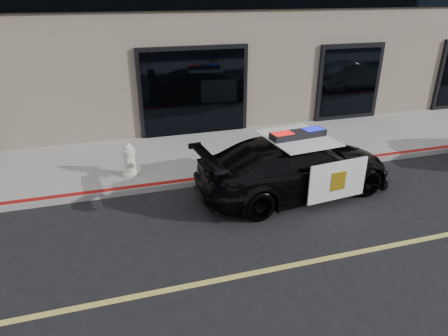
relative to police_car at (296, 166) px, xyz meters
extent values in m
plane|color=black|center=(-0.38, -2.52, -0.69)|extent=(120.00, 120.00, 0.00)
cube|color=gray|center=(-0.38, 2.73, -0.61)|extent=(60.00, 3.50, 0.15)
imported|color=black|center=(0.00, 0.00, -0.01)|extent=(2.86, 5.07, 1.36)
cube|color=white|center=(0.55, -0.92, -0.03)|extent=(1.44, 0.18, 0.91)
cube|color=white|center=(0.35, 1.01, -0.03)|extent=(1.44, 0.18, 0.91)
cube|color=white|center=(0.00, 0.00, 0.68)|extent=(1.52, 1.76, 0.02)
cube|color=gold|center=(0.55, -0.95, -0.03)|extent=(0.36, 0.05, 0.43)
cube|color=black|center=(0.00, 0.00, 0.76)|extent=(1.33, 0.47, 0.16)
cube|color=red|center=(-0.40, -0.04, 0.77)|extent=(0.48, 0.34, 0.15)
cube|color=#0C19CC|center=(0.39, 0.04, 0.77)|extent=(0.48, 0.34, 0.15)
cylinder|color=silver|center=(-3.65, 1.76, -0.49)|extent=(0.38, 0.38, 0.09)
cylinder|color=silver|center=(-3.65, 1.76, -0.18)|extent=(0.28, 0.28, 0.53)
cylinder|color=silver|center=(-3.65, 1.76, 0.10)|extent=(0.33, 0.33, 0.06)
sphere|color=silver|center=(-3.65, 1.76, 0.17)|extent=(0.25, 0.25, 0.25)
cylinder|color=silver|center=(-3.65, 1.76, 0.27)|extent=(0.07, 0.07, 0.07)
cylinder|color=silver|center=(-3.65, 1.94, -0.11)|extent=(0.14, 0.13, 0.14)
cylinder|color=silver|center=(-3.65, 1.57, -0.11)|extent=(0.14, 0.13, 0.14)
cylinder|color=silver|center=(-3.65, 1.54, -0.18)|extent=(0.18, 0.15, 0.18)
camera|label=1|loc=(-4.00, -7.60, 3.75)|focal=32.00mm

